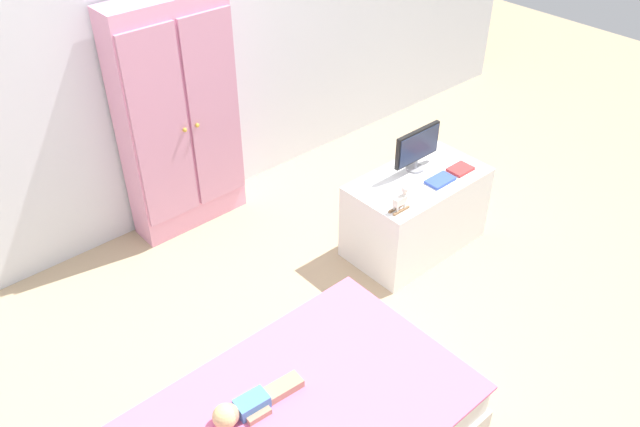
# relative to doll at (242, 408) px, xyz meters

# --- Properties ---
(ground_plane) EXTENTS (10.00, 10.00, 0.02)m
(ground_plane) POSITION_rel_doll_xyz_m (0.60, 0.16, -0.35)
(ground_plane) COLOR tan
(doll) EXTENTS (0.39, 0.14, 0.10)m
(doll) POSITION_rel_doll_xyz_m (0.00, 0.00, 0.00)
(doll) COLOR #4C84C6
(doll) RESTS_ON bed
(wardrobe) EXTENTS (0.67, 0.25, 1.37)m
(wardrobe) POSITION_rel_doll_xyz_m (0.73, 1.58, 0.35)
(wardrobe) COLOR #E599BC
(wardrobe) RESTS_ON ground_plane
(tv_stand) EXTENTS (0.78, 0.44, 0.47)m
(tv_stand) POSITION_rel_doll_xyz_m (1.56, 0.50, -0.11)
(tv_stand) COLOR white
(tv_stand) RESTS_ON ground_plane
(tv_monitor) EXTENTS (0.32, 0.10, 0.25)m
(tv_monitor) POSITION_rel_doll_xyz_m (1.61, 0.58, 0.27)
(tv_monitor) COLOR #99999E
(tv_monitor) RESTS_ON tv_stand
(rocking_horse_toy) EXTENTS (0.11, 0.04, 0.13)m
(rocking_horse_toy) POSITION_rel_doll_xyz_m (1.27, 0.37, 0.19)
(rocking_horse_toy) COLOR #8E6642
(rocking_horse_toy) RESTS_ON tv_stand
(book_blue) EXTENTS (0.16, 0.10, 0.02)m
(book_blue) POSITION_rel_doll_xyz_m (1.62, 0.41, 0.13)
(book_blue) COLOR blue
(book_blue) RESTS_ON tv_stand
(book_red) EXTENTS (0.13, 0.10, 0.02)m
(book_red) POSITION_rel_doll_xyz_m (1.79, 0.41, 0.13)
(book_red) COLOR #CC3838
(book_red) RESTS_ON tv_stand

